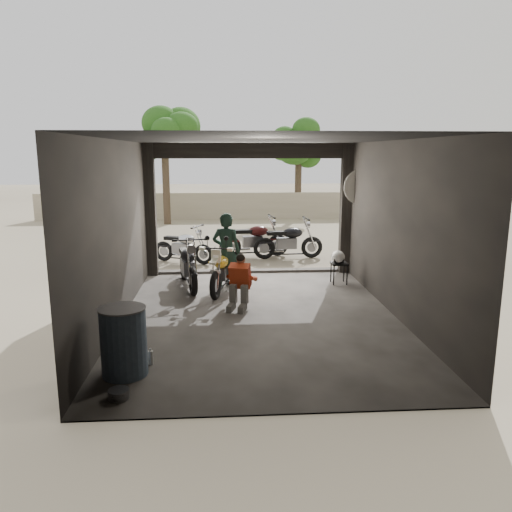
{
  "coord_description": "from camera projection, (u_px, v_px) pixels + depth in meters",
  "views": [
    {
      "loc": [
        -0.65,
        -8.73,
        2.98
      ],
      "look_at": [
        -0.02,
        0.6,
        1.03
      ],
      "focal_mm": 35.0,
      "sensor_mm": 36.0,
      "label": 1
    }
  ],
  "objects": [
    {
      "name": "boundary_wall",
      "position": [
        237.0,
        206.0,
        22.73
      ],
      "size": [
        18.0,
        0.3,
        1.2
      ],
      "primitive_type": "cube",
      "color": "gray",
      "rests_on": "ground"
    },
    {
      "name": "ground",
      "position": [
        259.0,
        318.0,
        9.18
      ],
      "size": [
        80.0,
        80.0,
        0.0
      ],
      "primitive_type": "plane",
      "color": "#7A6D56",
      "rests_on": "ground"
    },
    {
      "name": "outside_bike_c",
      "position": [
        288.0,
        238.0,
        14.17
      ],
      "size": [
        1.78,
        0.81,
        1.17
      ],
      "primitive_type": null,
      "rotation": [
        0.0,
        0.0,
        1.63
      ],
      "color": "black",
      "rests_on": "ground"
    },
    {
      "name": "garage",
      "position": [
        257.0,
        244.0,
        9.45
      ],
      "size": [
        7.0,
        7.13,
        3.2
      ],
      "color": "#2D2B28",
      "rests_on": "ground"
    },
    {
      "name": "mechanic",
      "position": [
        239.0,
        283.0,
        9.57
      ],
      "size": [
        0.7,
        0.83,
        1.03
      ],
      "primitive_type": null,
      "rotation": [
        0.0,
        0.0,
        -0.28
      ],
      "color": "#AF3717",
      "rests_on": "ground"
    },
    {
      "name": "stool",
      "position": [
        339.0,
        266.0,
        11.42
      ],
      "size": [
        0.37,
        0.37,
        0.51
      ],
      "rotation": [
        0.0,
        0.0,
        -0.26
      ],
      "color": "black",
      "rests_on": "ground"
    },
    {
      "name": "helmet",
      "position": [
        338.0,
        257.0,
        11.32
      ],
      "size": [
        0.4,
        0.41,
        0.29
      ],
      "primitive_type": "ellipsoid",
      "rotation": [
        0.0,
        0.0,
        -0.33
      ],
      "color": "silver",
      "rests_on": "stool"
    },
    {
      "name": "left_bike",
      "position": [
        188.0,
        261.0,
        11.12
      ],
      "size": [
        1.08,
        1.88,
        1.2
      ],
      "primitive_type": null,
      "rotation": [
        0.0,
        0.0,
        0.21
      ],
      "color": "black",
      "rests_on": "ground"
    },
    {
      "name": "tree_right",
      "position": [
        299.0,
        139.0,
        22.31
      ],
      "size": [
        2.2,
        2.2,
        5.0
      ],
      "color": "#382B1E",
      "rests_on": "ground"
    },
    {
      "name": "main_bike",
      "position": [
        222.0,
        267.0,
        10.77
      ],
      "size": [
        1.05,
        1.74,
        1.09
      ],
      "primitive_type": null,
      "rotation": [
        0.0,
        0.0,
        -0.25
      ],
      "color": "beige",
      "rests_on": "ground"
    },
    {
      "name": "rider",
      "position": [
        226.0,
        252.0,
        10.9
      ],
      "size": [
        0.7,
        0.54,
        1.71
      ],
      "primitive_type": "imported",
      "rotation": [
        0.0,
        0.0,
        2.91
      ],
      "color": "black",
      "rests_on": "ground"
    },
    {
      "name": "oil_drum",
      "position": [
        124.0,
        342.0,
        6.7
      ],
      "size": [
        0.73,
        0.73,
        0.95
      ],
      "primitive_type": "cylinder",
      "rotation": [
        0.0,
        0.0,
        -0.2
      ],
      "color": "#394B60",
      "rests_on": "ground"
    },
    {
      "name": "tree_left",
      "position": [
        164.0,
        127.0,
        20.38
      ],
      "size": [
        2.2,
        2.2,
        5.6
      ],
      "color": "#382B1E",
      "rests_on": "ground"
    },
    {
      "name": "sign_post",
      "position": [
        361.0,
        203.0,
        11.99
      ],
      "size": [
        0.87,
        0.08,
        2.6
      ],
      "rotation": [
        0.0,
        0.0,
        -0.03
      ],
      "color": "black",
      "rests_on": "ground"
    },
    {
      "name": "outside_bike_b",
      "position": [
        254.0,
        237.0,
        14.39
      ],
      "size": [
        1.85,
        0.96,
        1.2
      ],
      "primitive_type": null,
      "rotation": [
        0.0,
        0.0,
        1.71
      ],
      "color": "#370D0D",
      "rests_on": "ground"
    },
    {
      "name": "outside_bike_a",
      "position": [
        183.0,
        244.0,
        13.63
      ],
      "size": [
        1.69,
        1.25,
        1.06
      ],
      "primitive_type": null,
      "rotation": [
        0.0,
        0.0,
        1.13
      ],
      "color": "black",
      "rests_on": "ground"
    }
  ]
}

